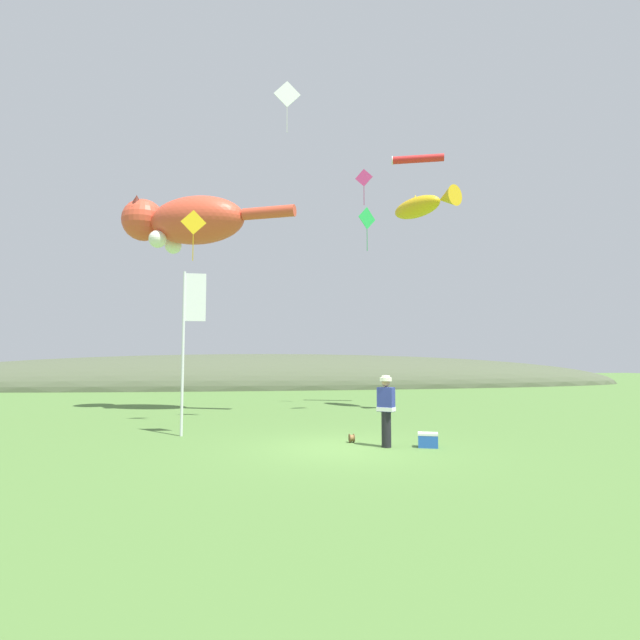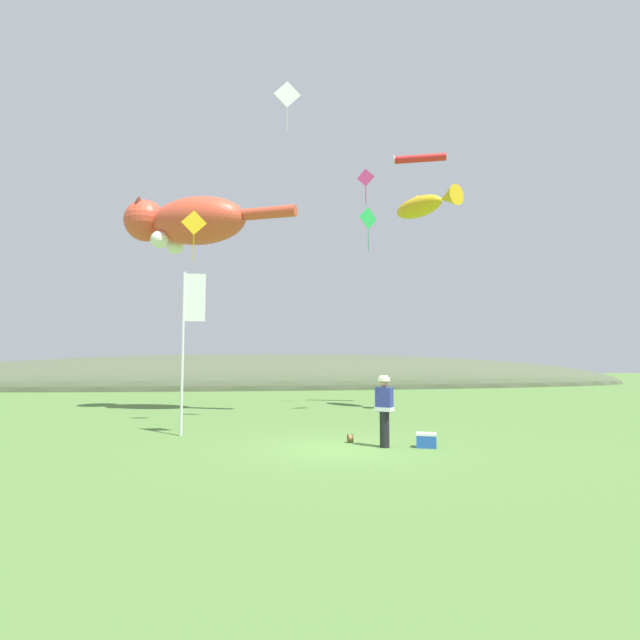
{
  "view_description": "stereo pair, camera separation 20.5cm",
  "coord_description": "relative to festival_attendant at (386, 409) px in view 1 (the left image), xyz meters",
  "views": [
    {
      "loc": [
        -2.66,
        -12.13,
        2.18
      ],
      "look_at": [
        0.0,
        4.0,
        3.47
      ],
      "focal_mm": 28.0,
      "sensor_mm": 36.0,
      "label": 1
    },
    {
      "loc": [
        -2.46,
        -12.17,
        2.18
      ],
      "look_at": [
        0.0,
        4.0,
        3.47
      ],
      "focal_mm": 28.0,
      "sensor_mm": 36.0,
      "label": 2
    }
  ],
  "objects": [
    {
      "name": "distant_hill_ridge",
      "position": [
        -1.02,
        29.13,
        -0.95
      ],
      "size": [
        63.13,
        13.06,
        5.24
      ],
      "color": "#4C563D",
      "rests_on": "ground"
    },
    {
      "name": "kite_tube_streamer",
      "position": [
        4.69,
        9.99,
        10.81
      ],
      "size": [
        2.46,
        1.16,
        0.44
      ],
      "color": "red"
    },
    {
      "name": "ground_plane",
      "position": [
        -1.02,
        -0.01,
        -0.95
      ],
      "size": [
        120.0,
        120.0,
        0.0
      ],
      "primitive_type": "plane",
      "color": "#517A38"
    },
    {
      "name": "kite_giant_cat",
      "position": [
        -5.97,
        9.37,
        7.09
      ],
      "size": [
        7.36,
        3.96,
        2.39
      ],
      "color": "#E04C33"
    },
    {
      "name": "kite_diamond_pink",
      "position": [
        2.11,
        10.17,
        9.77
      ],
      "size": [
        0.75,
        0.44,
        1.76
      ],
      "color": "#E53F8C"
    },
    {
      "name": "picnic_cooler",
      "position": [
        1.01,
        -0.18,
        -0.77
      ],
      "size": [
        0.57,
        0.48,
        0.36
      ],
      "color": "blue",
      "rests_on": "ground"
    },
    {
      "name": "kite_diamond_white",
      "position": [
        -2.11,
        4.31,
        10.31
      ],
      "size": [
        0.94,
        0.04,
        1.84
      ],
      "color": "white"
    },
    {
      "name": "kite_fish_windsock",
      "position": [
        4.24,
        8.12,
        7.94
      ],
      "size": [
        2.36,
        3.39,
        1.03
      ],
      "color": "gold"
    },
    {
      "name": "festival_banner_pole",
      "position": [
        -5.09,
        2.71,
        2.15
      ],
      "size": [
        0.66,
        0.08,
        4.74
      ],
      "color": "silver",
      "rests_on": "ground"
    },
    {
      "name": "kite_diamond_green",
      "position": [
        1.5,
        7.39,
        7.0
      ],
      "size": [
        0.83,
        0.47,
        1.84
      ],
      "color": "green"
    },
    {
      "name": "kite_spool",
      "position": [
        -0.69,
        0.84,
        -0.84
      ],
      "size": [
        0.13,
        0.23,
        0.23
      ],
      "color": "olive",
      "rests_on": "ground"
    },
    {
      "name": "kite_diamond_gold",
      "position": [
        -5.22,
        4.94,
        5.84
      ],
      "size": [
        0.85,
        0.12,
        1.75
      ],
      "color": "yellow"
    },
    {
      "name": "festival_attendant",
      "position": [
        0.0,
        0.0,
        0.0
      ],
      "size": [
        0.49,
        0.47,
        1.77
      ],
      "color": "black",
      "rests_on": "ground"
    }
  ]
}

